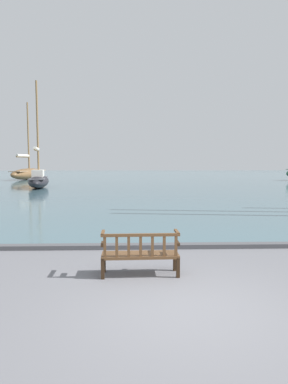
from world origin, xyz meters
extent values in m
plane|color=slate|center=(0.00, 0.00, 0.00)|extent=(160.00, 160.00, 0.00)
cube|color=#476670|center=(0.00, 44.00, 0.04)|extent=(100.00, 80.00, 0.08)
cube|color=#4C4C50|center=(0.00, 3.85, 0.06)|extent=(40.00, 0.30, 0.12)
cube|color=#322113|center=(-1.48, 1.88, 0.21)|extent=(0.07, 0.07, 0.42)
cube|color=#322113|center=(0.05, 1.92, 0.21)|extent=(0.07, 0.07, 0.42)
cube|color=#322113|center=(-1.47, 1.43, 0.21)|extent=(0.07, 0.07, 0.42)
cube|color=#322113|center=(0.06, 1.47, 0.21)|extent=(0.07, 0.07, 0.42)
cube|color=brown|center=(-0.71, 1.68, 0.42)|extent=(1.61, 0.56, 0.06)
cube|color=brown|center=(-0.70, 1.46, 0.89)|extent=(1.60, 0.09, 0.06)
cube|color=brown|center=(-1.42, 1.44, 0.66)|extent=(0.06, 0.04, 0.41)
cube|color=brown|center=(-1.18, 1.44, 0.66)|extent=(0.06, 0.04, 0.41)
cube|color=brown|center=(-0.94, 1.45, 0.66)|extent=(0.06, 0.04, 0.41)
cube|color=brown|center=(-0.70, 1.46, 0.66)|extent=(0.06, 0.04, 0.41)
cube|color=brown|center=(-0.46, 1.46, 0.66)|extent=(0.06, 0.04, 0.41)
cube|color=brown|center=(-0.22, 1.47, 0.66)|extent=(0.06, 0.04, 0.41)
cube|color=brown|center=(0.02, 1.47, 0.66)|extent=(0.06, 0.04, 0.41)
cube|color=#322113|center=(-1.47, 1.57, 0.69)|extent=(0.07, 0.30, 0.06)
cube|color=brown|center=(-1.48, 1.66, 0.90)|extent=(0.07, 0.47, 0.04)
cube|color=#322113|center=(0.06, 1.60, 0.69)|extent=(0.07, 0.30, 0.06)
cube|color=brown|center=(0.06, 1.69, 0.90)|extent=(0.07, 0.47, 0.04)
ellipsoid|color=brown|center=(-14.30, 39.25, 0.79)|extent=(3.30, 8.67, 1.42)
cube|color=#997A5B|center=(-14.30, 39.25, 1.18)|extent=(2.65, 7.59, 0.08)
cylinder|color=brown|center=(-14.27, 39.46, 5.55)|extent=(0.20, 0.20, 8.66)
cylinder|color=brown|center=(-14.53, 37.87, 2.95)|extent=(0.67, 3.21, 0.16)
cylinder|color=silver|center=(-14.53, 37.87, 3.11)|extent=(0.78, 2.91, 0.31)
ellipsoid|color=black|center=(-9.15, 25.04, 0.63)|extent=(2.88, 6.91, 1.10)
cube|color=#4C4C51|center=(-9.15, 25.04, 0.93)|extent=(2.33, 6.04, 0.08)
cube|color=beige|center=(-9.05, 24.55, 1.31)|extent=(1.27, 2.11, 0.68)
cylinder|color=brown|center=(-9.18, 25.21, 5.16)|extent=(0.17, 0.17, 8.38)
cylinder|color=brown|center=(-8.87, 23.56, 3.30)|extent=(0.76, 3.32, 0.13)
cylinder|color=silver|center=(-8.87, 23.56, 3.43)|extent=(0.82, 3.02, 0.27)
cylinder|color=brown|center=(-9.88, 28.91, 0.95)|extent=(0.35, 1.16, 0.13)
camera|label=1|loc=(-0.85, -5.31, 2.36)|focal=32.00mm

